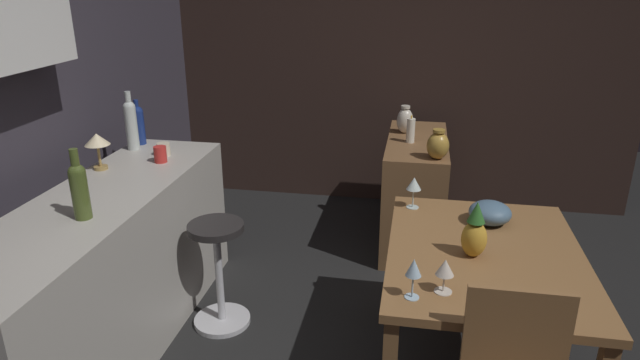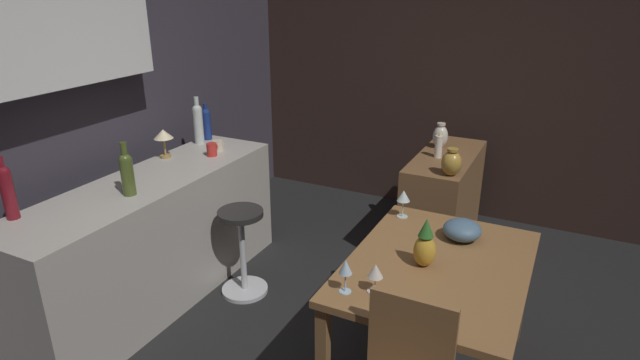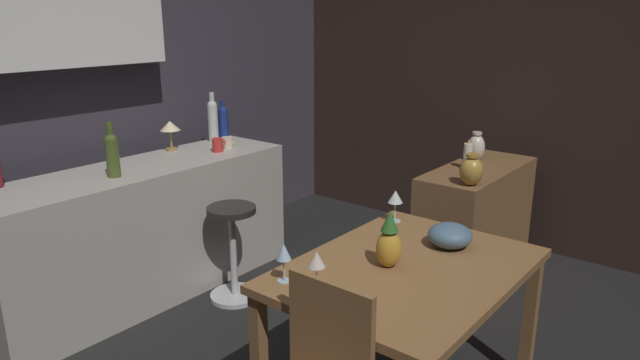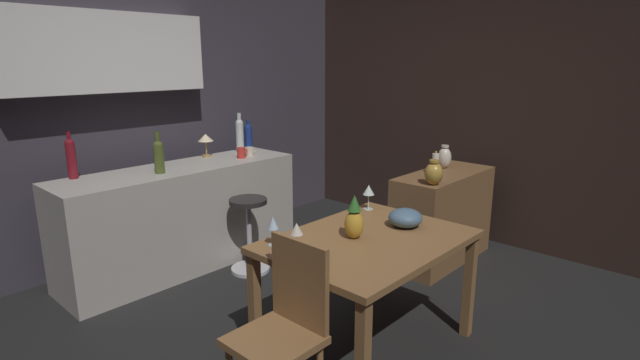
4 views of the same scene
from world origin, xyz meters
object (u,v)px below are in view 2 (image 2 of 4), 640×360
at_px(wine_bottle_olive, 127,172).
at_px(counter_lamp, 163,136).
at_px(bar_stool, 243,250).
at_px(fruit_bowl, 462,230).
at_px(wine_glass_right, 404,197).
at_px(pineapple_centerpiece, 425,246).
at_px(wine_bottle_cobalt, 206,122).
at_px(cup_cream, 218,145).
at_px(sideboard_cabinet, 442,202).
at_px(wine_glass_center, 346,268).
at_px(vase_brass, 452,163).
at_px(wine_bottle_clear, 198,122).
at_px(wine_bottle_ruby, 7,190).
at_px(dining_table, 437,277).
at_px(pillar_candle_tall, 438,146).
at_px(cup_red, 212,150).
at_px(wine_glass_left, 375,272).
at_px(vase_ceramic_ivory, 440,136).

distance_m(wine_bottle_olive, counter_lamp, 0.71).
bearing_deg(bar_stool, fruit_bowl, -86.32).
xyz_separation_m(wine_glass_right, pineapple_centerpiece, (-0.52, -0.29, -0.02)).
xyz_separation_m(wine_bottle_cobalt, cup_cream, (-0.21, -0.27, -0.10)).
height_order(sideboard_cabinet, wine_glass_center, wine_glass_center).
height_order(wine_bottle_olive, vase_brass, wine_bottle_olive).
relative_size(wine_bottle_clear, wine_bottle_olive, 1.12).
distance_m(sideboard_cabinet, wine_bottle_ruby, 3.13).
bearing_deg(wine_bottle_ruby, wine_bottle_cobalt, -0.47).
height_order(wine_glass_right, wine_bottle_clear, wine_bottle_clear).
xyz_separation_m(dining_table, fruit_bowl, (0.33, -0.05, 0.15)).
bearing_deg(bar_stool, wine_bottle_olive, 141.71).
bearing_deg(cup_cream, wine_glass_center, -125.32).
bearing_deg(wine_bottle_olive, wine_glass_center, -95.90).
bearing_deg(pineapple_centerpiece, pillar_candle_tall, 12.23).
distance_m(sideboard_cabinet, wine_bottle_clear, 2.11).
bearing_deg(vase_brass, fruit_bowl, -161.96).
bearing_deg(wine_glass_center, cup_red, 57.23).
bearing_deg(pillar_candle_tall, wine_bottle_cobalt, 109.45).
distance_m(sideboard_cabinet, wine_bottle_cobalt, 2.07).
relative_size(wine_glass_center, wine_bottle_ruby, 0.49).
bearing_deg(wine_bottle_ruby, wine_glass_left, -77.20).
xyz_separation_m(dining_table, wine_bottle_clear, (0.74, 2.17, 0.43)).
height_order(wine_glass_left, counter_lamp, counter_lamp).
bearing_deg(wine_bottle_ruby, sideboard_cabinet, -37.36).
bearing_deg(fruit_bowl, bar_stool, 93.68).
bearing_deg(wine_bottle_olive, counter_lamp, 24.57).
height_order(wine_glass_center, wine_bottle_ruby, wine_bottle_ruby).
distance_m(cup_cream, cup_red, 0.14).
height_order(pineapple_centerpiece, fruit_bowl, pineapple_centerpiece).
xyz_separation_m(sideboard_cabinet, wine_bottle_cobalt, (-0.71, 1.84, 0.63)).
xyz_separation_m(wine_bottle_olive, counter_lamp, (0.65, 0.30, 0.01)).
distance_m(fruit_bowl, vase_brass, 0.86).
xyz_separation_m(wine_glass_right, cup_red, (0.06, 1.53, 0.07)).
height_order(sideboard_cabinet, wine_bottle_olive, wine_bottle_olive).
distance_m(wine_glass_left, wine_bottle_ruby, 2.06).
bearing_deg(wine_glass_left, dining_table, -27.41).
height_order(wine_glass_left, fruit_bowl, wine_glass_left).
distance_m(wine_bottle_clear, cup_cream, 0.30).
height_order(dining_table, counter_lamp, counter_lamp).
bearing_deg(wine_bottle_olive, sideboard_cabinet, -39.00).
distance_m(cup_red, vase_brass, 1.78).
bearing_deg(wine_bottle_cobalt, counter_lamp, -177.97).
distance_m(fruit_bowl, wine_bottle_olive, 2.04).
height_order(dining_table, pillar_candle_tall, pillar_candle_tall).
relative_size(dining_table, counter_lamp, 5.68).
distance_m(wine_glass_center, vase_ceramic_ivory, 2.22).
xyz_separation_m(wine_glass_center, pillar_candle_tall, (1.96, 0.07, 0.04)).
distance_m(wine_bottle_ruby, vase_ceramic_ivory, 3.14).
bearing_deg(sideboard_cabinet, cup_cream, 120.30).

